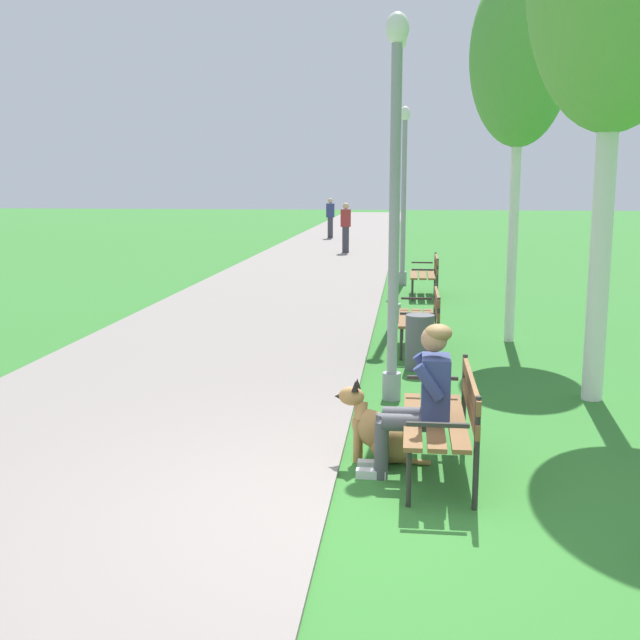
{
  "coord_description": "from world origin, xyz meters",
  "views": [
    {
      "loc": [
        0.33,
        -5.24,
        2.36
      ],
      "look_at": [
        -0.6,
        2.98,
        0.9
      ],
      "focal_mm": 44.55,
      "sensor_mm": 36.0,
      "label": 1
    }
  ],
  "objects_px": {
    "person_seated_on_near_bench": "(422,394)",
    "lamp_post_far": "(404,194)",
    "lamp_post_near": "(394,207)",
    "park_bench_mid": "(424,314)",
    "birch_tree_third": "(521,57)",
    "park_bench_far": "(427,272)",
    "litter_bin": "(420,342)",
    "pedestrian_distant": "(346,228)",
    "pedestrian_further_distant": "(330,218)",
    "dog_shepherd": "(379,432)",
    "park_bench_near": "(447,413)",
    "lamp_post_mid": "(397,175)"
  },
  "relations": [
    {
      "from": "birch_tree_third",
      "to": "litter_bin",
      "type": "xyz_separation_m",
      "value": [
        -1.35,
        -1.96,
        -3.71
      ]
    },
    {
      "from": "person_seated_on_near_bench",
      "to": "lamp_post_far",
      "type": "height_order",
      "value": "lamp_post_far"
    },
    {
      "from": "lamp_post_far",
      "to": "pedestrian_distant",
      "type": "relative_size",
      "value": 2.41
    },
    {
      "from": "park_bench_mid",
      "to": "birch_tree_third",
      "type": "xyz_separation_m",
      "value": [
        1.28,
        0.77,
        3.55
      ]
    },
    {
      "from": "pedestrian_distant",
      "to": "lamp_post_far",
      "type": "bearing_deg",
      "value": -75.88
    },
    {
      "from": "person_seated_on_near_bench",
      "to": "birch_tree_third",
      "type": "distance_m",
      "value": 6.72
    },
    {
      "from": "lamp_post_mid",
      "to": "pedestrian_further_distant",
      "type": "bearing_deg",
      "value": 98.98
    },
    {
      "from": "park_bench_near",
      "to": "lamp_post_mid",
      "type": "xyz_separation_m",
      "value": [
        -0.55,
        7.1,
        1.93
      ]
    },
    {
      "from": "person_seated_on_near_bench",
      "to": "park_bench_mid",
      "type": "bearing_deg",
      "value": 88.87
    },
    {
      "from": "person_seated_on_near_bench",
      "to": "lamp_post_near",
      "type": "bearing_deg",
      "value": 97.17
    },
    {
      "from": "lamp_post_far",
      "to": "pedestrian_further_distant",
      "type": "relative_size",
      "value": 2.41
    },
    {
      "from": "park_bench_far",
      "to": "lamp_post_near",
      "type": "relative_size",
      "value": 0.37
    },
    {
      "from": "park_bench_mid",
      "to": "dog_shepherd",
      "type": "relative_size",
      "value": 1.8
    },
    {
      "from": "birch_tree_third",
      "to": "person_seated_on_near_bench",
      "type": "bearing_deg",
      "value": -103.71
    },
    {
      "from": "birch_tree_third",
      "to": "pedestrian_distant",
      "type": "bearing_deg",
      "value": 104.34
    },
    {
      "from": "birch_tree_third",
      "to": "litter_bin",
      "type": "bearing_deg",
      "value": -124.49
    },
    {
      "from": "dog_shepherd",
      "to": "lamp_post_mid",
      "type": "xyz_separation_m",
      "value": [
        0.01,
        6.87,
        2.19
      ]
    },
    {
      "from": "park_bench_near",
      "to": "pedestrian_distant",
      "type": "height_order",
      "value": "pedestrian_distant"
    },
    {
      "from": "park_bench_mid",
      "to": "pedestrian_distant",
      "type": "xyz_separation_m",
      "value": [
        -2.28,
        14.7,
        0.33
      ]
    },
    {
      "from": "person_seated_on_near_bench",
      "to": "litter_bin",
      "type": "bearing_deg",
      "value": 89.5
    },
    {
      "from": "dog_shepherd",
      "to": "pedestrian_distant",
      "type": "xyz_separation_m",
      "value": [
        -1.84,
        19.29,
        0.58
      ]
    },
    {
      "from": "pedestrian_distant",
      "to": "pedestrian_further_distant",
      "type": "xyz_separation_m",
      "value": [
        -1.15,
        6.52,
        0.0
      ]
    },
    {
      "from": "lamp_post_far",
      "to": "litter_bin",
      "type": "height_order",
      "value": "lamp_post_far"
    },
    {
      "from": "park_bench_far",
      "to": "birch_tree_third",
      "type": "bearing_deg",
      "value": -76.05
    },
    {
      "from": "dog_shepherd",
      "to": "pedestrian_further_distant",
      "type": "relative_size",
      "value": 0.5
    },
    {
      "from": "park_bench_far",
      "to": "dog_shepherd",
      "type": "relative_size",
      "value": 1.8
    },
    {
      "from": "park_bench_near",
      "to": "pedestrian_further_distant",
      "type": "relative_size",
      "value": 0.91
    },
    {
      "from": "lamp_post_near",
      "to": "pedestrian_distant",
      "type": "relative_size",
      "value": 2.44
    },
    {
      "from": "park_bench_far",
      "to": "lamp_post_mid",
      "type": "xyz_separation_m",
      "value": [
        -0.6,
        -3.0,
        1.93
      ]
    },
    {
      "from": "pedestrian_further_distant",
      "to": "lamp_post_mid",
      "type": "bearing_deg",
      "value": -81.02
    },
    {
      "from": "lamp_post_mid",
      "to": "pedestrian_distant",
      "type": "height_order",
      "value": "lamp_post_mid"
    },
    {
      "from": "pedestrian_distant",
      "to": "lamp_post_mid",
      "type": "bearing_deg",
      "value": -81.56
    },
    {
      "from": "dog_shepherd",
      "to": "pedestrian_further_distant",
      "type": "distance_m",
      "value": 25.99
    },
    {
      "from": "park_bench_near",
      "to": "lamp_post_far",
      "type": "bearing_deg",
      "value": 92.29
    },
    {
      "from": "dog_shepherd",
      "to": "park_bench_mid",
      "type": "bearing_deg",
      "value": 84.47
    },
    {
      "from": "lamp_post_near",
      "to": "litter_bin",
      "type": "xyz_separation_m",
      "value": [
        0.31,
        1.44,
        -1.74
      ]
    },
    {
      "from": "park_bench_far",
      "to": "pedestrian_further_distant",
      "type": "distance_m",
      "value": 16.34
    },
    {
      "from": "lamp_post_far",
      "to": "pedestrian_further_distant",
      "type": "height_order",
      "value": "lamp_post_far"
    },
    {
      "from": "lamp_post_mid",
      "to": "lamp_post_near",
      "type": "bearing_deg",
      "value": -89.32
    },
    {
      "from": "park_bench_far",
      "to": "dog_shepherd",
      "type": "bearing_deg",
      "value": -93.5
    },
    {
      "from": "park_bench_near",
      "to": "birch_tree_third",
      "type": "xyz_separation_m",
      "value": [
        1.17,
        5.6,
        3.55
      ]
    },
    {
      "from": "park_bench_mid",
      "to": "litter_bin",
      "type": "xyz_separation_m",
      "value": [
        -0.06,
        -1.19,
        -0.16
      ]
    },
    {
      "from": "park_bench_far",
      "to": "lamp_post_near",
      "type": "distance_m",
      "value": 8.08
    },
    {
      "from": "litter_bin",
      "to": "pedestrian_further_distant",
      "type": "relative_size",
      "value": 0.42
    },
    {
      "from": "park_bench_far",
      "to": "person_seated_on_near_bench",
      "type": "relative_size",
      "value": 1.2
    },
    {
      "from": "person_seated_on_near_bench",
      "to": "lamp_post_far",
      "type": "xyz_separation_m",
      "value": [
        -0.27,
        11.96,
        1.38
      ]
    },
    {
      "from": "person_seated_on_near_bench",
      "to": "lamp_post_far",
      "type": "relative_size",
      "value": 0.31
    },
    {
      "from": "lamp_post_near",
      "to": "lamp_post_far",
      "type": "xyz_separation_m",
      "value": [
        0.01,
        9.72,
        -0.03
      ]
    },
    {
      "from": "park_bench_far",
      "to": "dog_shepherd",
      "type": "distance_m",
      "value": 9.9
    },
    {
      "from": "person_seated_on_near_bench",
      "to": "pedestrian_distant",
      "type": "relative_size",
      "value": 0.76
    }
  ]
}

